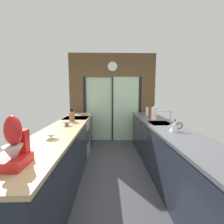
% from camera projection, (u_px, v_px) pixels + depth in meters
% --- Properties ---
extents(ground_plane, '(5.04, 7.60, 0.02)m').
position_uv_depth(ground_plane, '(115.00, 167.00, 3.21)').
color(ground_plane, '#38383D').
extents(back_wall_unit, '(2.64, 0.12, 2.70)m').
position_uv_depth(back_wall_unit, '(112.00, 92.00, 4.81)').
color(back_wall_unit, brown).
rests_on(back_wall_unit, ground_plane).
extents(left_counter_run, '(0.62, 3.80, 0.92)m').
position_uv_depth(left_counter_run, '(64.00, 154.00, 2.67)').
color(left_counter_run, '#1E232D').
rests_on(left_counter_run, ground_plane).
extents(right_counter_run, '(0.62, 3.80, 0.92)m').
position_uv_depth(right_counter_run, '(165.00, 150.00, 2.88)').
color(right_counter_run, '#1E232D').
rests_on(right_counter_run, ground_plane).
extents(sink_faucet, '(0.19, 0.02, 0.25)m').
position_uv_depth(sink_faucet, '(169.00, 114.00, 3.06)').
color(sink_faucet, '#B7BABC').
rests_on(sink_faucet, right_counter_run).
extents(oven_range, '(0.60, 0.60, 0.92)m').
position_uv_depth(oven_range, '(77.00, 137.00, 3.78)').
color(oven_range, '#B7BABC').
rests_on(oven_range, ground_plane).
extents(mixing_bowl_near, '(0.17, 0.17, 0.07)m').
position_uv_depth(mixing_bowl_near, '(51.00, 136.00, 2.03)').
color(mixing_bowl_near, silver).
rests_on(mixing_bowl_near, left_counter_run).
extents(mixing_bowl_far, '(0.17, 0.17, 0.07)m').
position_uv_depth(mixing_bowl_far, '(67.00, 124.00, 2.81)').
color(mixing_bowl_far, '#514C47').
rests_on(mixing_bowl_far, left_counter_run).
extents(knife_block, '(0.08, 0.14, 0.27)m').
position_uv_depth(knife_block, '(72.00, 116.00, 3.22)').
color(knife_block, brown).
rests_on(knife_block, left_counter_run).
extents(stand_mixer, '(0.17, 0.27, 0.42)m').
position_uv_depth(stand_mixer, '(15.00, 147.00, 1.25)').
color(stand_mixer, red).
rests_on(stand_mixer, left_counter_run).
extents(kettle, '(0.23, 0.15, 0.19)m').
position_uv_depth(kettle, '(175.00, 126.00, 2.40)').
color(kettle, '#B7BABC').
rests_on(kettle, right_counter_run).
extents(soap_bottle_near, '(0.07, 0.07, 0.28)m').
position_uv_depth(soap_bottle_near, '(151.00, 112.00, 3.73)').
color(soap_bottle_near, '#B23D2D').
rests_on(soap_bottle_near, right_counter_run).
extents(soap_bottle_far, '(0.07, 0.07, 0.25)m').
position_uv_depth(soap_bottle_far, '(147.00, 111.00, 4.09)').
color(soap_bottle_far, silver).
rests_on(soap_bottle_far, right_counter_run).
extents(paper_towel_roll, '(0.14, 0.14, 0.31)m').
position_uv_depth(paper_towel_roll, '(154.00, 113.00, 3.47)').
color(paper_towel_roll, '#B7BABC').
rests_on(paper_towel_roll, right_counter_run).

